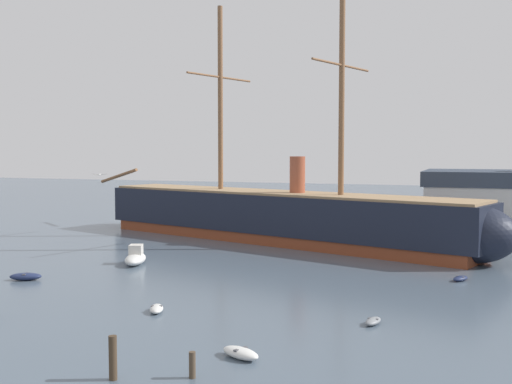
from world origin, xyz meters
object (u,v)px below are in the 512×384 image
(dinghy_near_centre, at_px, (157,309))
(mooring_piling_nearest, at_px, (192,365))
(dinghy_mid_left, at_px, (26,276))
(dinghy_mid_right, at_px, (373,321))
(tall_ship, at_px, (276,216))
(dinghy_alongside_stern, at_px, (460,278))
(mooring_piling_left_pair, at_px, (113,358))
(dinghy_foreground_right, at_px, (241,353))
(seagull_in_flight, at_px, (100,174))
(motorboat_alongside_bow, at_px, (136,258))

(dinghy_near_centre, relative_size, mooring_piling_nearest, 1.72)
(dinghy_mid_left, xyz_separation_m, dinghy_mid_right, (32.52, -3.37, -0.12))
(dinghy_near_centre, relative_size, dinghy_mid_right, 1.17)
(tall_ship, relative_size, dinghy_alongside_stern, 29.83)
(mooring_piling_nearest, relative_size, mooring_piling_left_pair, 0.60)
(tall_ship, height_order, dinghy_mid_left, tall_ship)
(dinghy_near_centre, bearing_deg, dinghy_mid_left, 161.40)
(dinghy_alongside_stern, distance_m, mooring_piling_left_pair, 35.70)
(dinghy_near_centre, xyz_separation_m, mooring_piling_left_pair, (4.55, -12.57, 0.90))
(dinghy_mid_left, bearing_deg, tall_ship, 65.59)
(dinghy_near_centre, distance_m, dinghy_mid_right, 15.74)
(dinghy_foreground_right, xyz_separation_m, dinghy_near_centre, (-9.55, 7.20, -0.05))
(dinghy_near_centre, relative_size, seagull_in_flight, 2.00)
(mooring_piling_nearest, bearing_deg, dinghy_mid_right, 61.36)
(tall_ship, distance_m, mooring_piling_nearest, 49.03)
(dinghy_mid_left, bearing_deg, seagull_in_flight, -18.39)
(dinghy_mid_right, bearing_deg, dinghy_foreground_right, -122.22)
(seagull_in_flight, bearing_deg, mooring_piling_nearest, -41.95)
(tall_ship, relative_size, seagull_in_flight, 53.51)
(dinghy_mid_left, relative_size, mooring_piling_nearest, 2.24)
(dinghy_mid_right, xyz_separation_m, dinghy_alongside_stern, (5.19, 16.90, 0.01))
(dinghy_near_centre, distance_m, mooring_piling_left_pair, 13.40)
(tall_ship, distance_m, motorboat_alongside_bow, 22.54)
(dinghy_foreground_right, relative_size, motorboat_alongside_bow, 0.54)
(dinghy_foreground_right, height_order, mooring_piling_left_pair, mooring_piling_left_pair)
(dinghy_foreground_right, xyz_separation_m, dinghy_mid_right, (6.01, 9.53, -0.08))
(mooring_piling_left_pair, xyz_separation_m, seagull_in_flight, (-10.77, 14.71, 8.87))
(tall_ship, height_order, motorboat_alongside_bow, tall_ship)
(dinghy_near_centre, height_order, mooring_piling_nearest, mooring_piling_nearest)
(dinghy_mid_left, distance_m, mooring_piling_nearest, 30.26)
(dinghy_foreground_right, bearing_deg, dinghy_mid_left, 154.05)
(dinghy_mid_left, relative_size, motorboat_alongside_bow, 0.60)
(dinghy_near_centre, bearing_deg, mooring_piling_left_pair, -70.09)
(tall_ship, height_order, mooring_piling_nearest, tall_ship)
(dinghy_foreground_right, height_order, seagull_in_flight, seagull_in_flight)
(dinghy_foreground_right, distance_m, seagull_in_flight, 20.75)
(dinghy_near_centre, distance_m, seagull_in_flight, 11.78)
(mooring_piling_left_pair, relative_size, seagull_in_flight, 1.94)
(dinghy_near_centre, height_order, dinghy_mid_right, dinghy_near_centre)
(dinghy_mid_right, height_order, dinghy_alongside_stern, dinghy_alongside_stern)
(dinghy_foreground_right, height_order, mooring_piling_nearest, mooring_piling_nearest)
(dinghy_near_centre, bearing_deg, dinghy_alongside_stern, 42.83)
(dinghy_mid_right, height_order, mooring_piling_nearest, mooring_piling_nearest)
(dinghy_foreground_right, height_order, dinghy_near_centre, dinghy_foreground_right)
(mooring_piling_nearest, distance_m, mooring_piling_left_pair, 4.13)
(dinghy_near_centre, xyz_separation_m, mooring_piling_nearest, (8.32, -10.93, 0.44))
(dinghy_alongside_stern, bearing_deg, dinghy_foreground_right, -112.95)
(tall_ship, bearing_deg, seagull_in_flight, -95.52)
(tall_ship, relative_size, dinghy_mid_right, 31.34)
(dinghy_mid_left, bearing_deg, mooring_piling_left_pair, -40.35)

